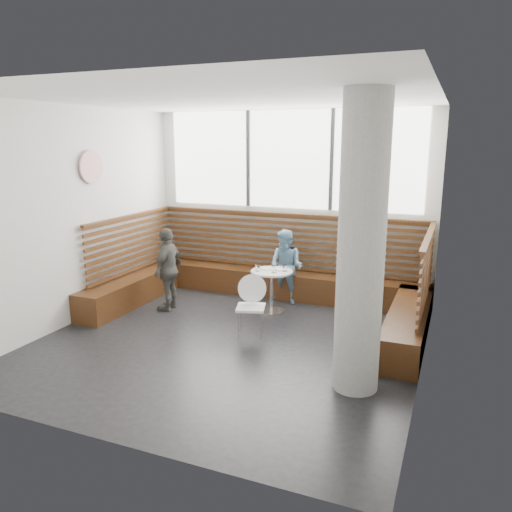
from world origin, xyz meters
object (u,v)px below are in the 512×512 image
at_px(concrete_column, 361,247).
at_px(cafe_chair, 253,301).
at_px(adult_man, 360,277).
at_px(child_back, 286,267).
at_px(child_left, 168,269).
at_px(cafe_table, 272,282).

xyz_separation_m(concrete_column, cafe_chair, (-1.66, 1.01, -1.11)).
height_order(adult_man, child_back, adult_man).
xyz_separation_m(adult_man, child_left, (-3.05, -0.16, -0.14)).
bearing_deg(concrete_column, child_left, 155.63).
xyz_separation_m(cafe_table, adult_man, (1.46, -0.33, 0.32)).
relative_size(cafe_table, child_left, 0.51).
bearing_deg(child_back, child_left, -137.53).
distance_m(concrete_column, adult_man, 1.88).
relative_size(concrete_column, cafe_chair, 3.78).
distance_m(concrete_column, cafe_chair, 2.24).
xyz_separation_m(cafe_chair, adult_man, (1.37, 0.66, 0.32)).
xyz_separation_m(concrete_column, cafe_table, (-1.75, 2.01, -1.11)).
bearing_deg(cafe_table, cafe_chair, -84.90).
bearing_deg(cafe_chair, child_left, 146.86).
xyz_separation_m(concrete_column, child_left, (-3.34, 1.51, -0.93)).
xyz_separation_m(child_back, child_left, (-1.66, -1.02, 0.05)).
bearing_deg(cafe_chair, concrete_column, -48.03).
relative_size(cafe_chair, child_left, 0.63).
bearing_deg(child_back, cafe_chair, -78.18).
bearing_deg(adult_man, child_left, 102.97).
relative_size(cafe_table, cafe_chair, 0.81).
relative_size(concrete_column, adult_man, 1.97).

